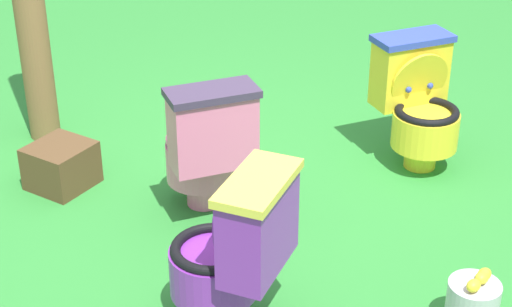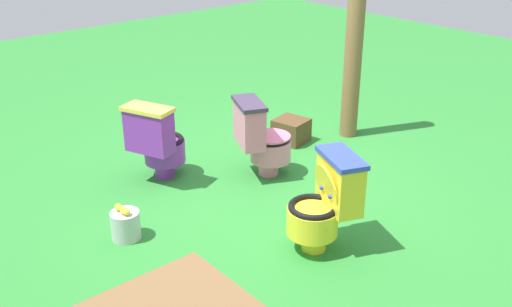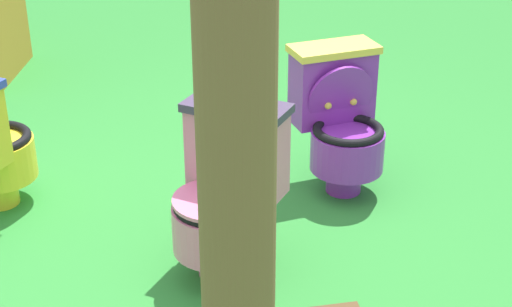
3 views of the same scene
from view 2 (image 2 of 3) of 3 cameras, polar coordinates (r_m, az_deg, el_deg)
ground at (r=5.19m, az=0.28°, el=-3.25°), size 14.00×14.00×0.00m
toilet_purple at (r=5.24m, az=-9.53°, el=1.19°), size 0.55×0.60×0.73m
toilet_pink at (r=5.25m, az=0.50°, el=1.54°), size 0.57×0.62×0.73m
toilet_yellow at (r=4.21m, az=6.73°, el=-4.73°), size 0.56×0.61×0.73m
wooden_post at (r=6.05m, az=9.51°, el=10.65°), size 0.18×0.18×2.01m
small_crate at (r=6.08m, az=3.43°, el=2.25°), size 0.37×0.36×0.24m
lemon_bucket at (r=4.52m, az=-12.55°, el=-6.74°), size 0.22×0.22×0.28m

